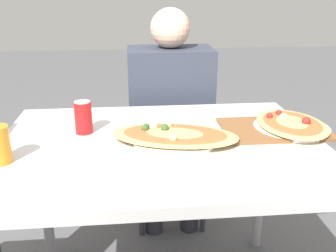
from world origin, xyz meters
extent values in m
cube|color=silver|center=(0.00, 0.00, 0.75)|extent=(1.18, 0.89, 0.04)
cylinder|color=#99999E|center=(-0.53, 0.39, 0.37)|extent=(0.05, 0.05, 0.73)
cylinder|color=#99999E|center=(0.53, 0.39, 0.37)|extent=(0.05, 0.05, 0.73)
cube|color=#3F2D1E|center=(0.10, 0.70, 0.43)|extent=(0.40, 0.40, 0.04)
cube|color=#3F2D1E|center=(0.10, 0.89, 0.69)|extent=(0.38, 0.03, 0.47)
cylinder|color=#38383D|center=(0.27, 0.53, 0.21)|extent=(0.03, 0.03, 0.41)
cylinder|color=#38383D|center=(-0.07, 0.53, 0.21)|extent=(0.03, 0.03, 0.41)
cylinder|color=#38383D|center=(0.27, 0.87, 0.21)|extent=(0.03, 0.03, 0.41)
cylinder|color=#38383D|center=(-0.07, 0.87, 0.21)|extent=(0.03, 0.03, 0.41)
cylinder|color=#2D2D38|center=(0.20, 0.56, 0.23)|extent=(0.10, 0.10, 0.45)
cylinder|color=#2D2D38|center=(0.00, 0.56, 0.23)|extent=(0.10, 0.10, 0.45)
cube|color=#333847|center=(0.10, 0.67, 0.73)|extent=(0.43, 0.28, 0.55)
sphere|color=beige|center=(0.10, 0.67, 1.10)|extent=(0.20, 0.20, 0.20)
cylinder|color=white|center=(0.05, 0.00, 0.78)|extent=(0.31, 0.31, 0.01)
ellipsoid|color=#E0AD66|center=(0.05, 0.00, 0.79)|extent=(0.51, 0.35, 0.02)
ellipsoid|color=#D16033|center=(0.05, 0.00, 0.80)|extent=(0.42, 0.29, 0.01)
sphere|color=beige|center=(-0.02, 0.05, 0.81)|extent=(0.03, 0.03, 0.03)
sphere|color=beige|center=(0.04, -0.06, 0.81)|extent=(0.03, 0.03, 0.03)
sphere|color=beige|center=(0.04, 0.08, 0.81)|extent=(0.03, 0.03, 0.03)
sphere|color=#335928|center=(-0.05, 0.07, 0.81)|extent=(0.02, 0.02, 0.02)
sphere|color=#335928|center=(0.02, 0.04, 0.81)|extent=(0.03, 0.03, 0.03)
sphere|color=#335928|center=(-0.06, 0.05, 0.81)|extent=(0.03, 0.03, 0.03)
cylinder|color=red|center=(-0.29, 0.12, 0.83)|extent=(0.07, 0.07, 0.12)
cylinder|color=silver|center=(-0.29, 0.12, 0.89)|extent=(0.06, 0.06, 0.00)
cube|color=brown|center=(0.45, 0.08, 0.78)|extent=(0.40, 0.27, 0.01)
cylinder|color=white|center=(0.52, 0.08, 0.78)|extent=(0.29, 0.29, 0.01)
ellipsoid|color=#E0AD66|center=(0.52, 0.08, 0.79)|extent=(0.26, 0.36, 0.02)
ellipsoid|color=#D16033|center=(0.52, 0.08, 0.80)|extent=(0.21, 0.29, 0.01)
sphere|color=maroon|center=(0.57, 0.06, 0.81)|extent=(0.03, 0.03, 0.03)
sphere|color=maroon|center=(0.45, 0.14, 0.81)|extent=(0.03, 0.03, 0.03)
sphere|color=maroon|center=(0.50, 0.18, 0.81)|extent=(0.03, 0.03, 0.03)
sphere|color=beige|center=(0.50, 0.11, 0.81)|extent=(0.03, 0.03, 0.03)
camera|label=1|loc=(-0.10, -1.31, 1.31)|focal=42.00mm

